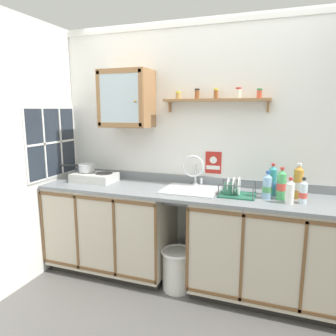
{
  "coord_description": "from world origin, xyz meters",
  "views": [
    {
      "loc": [
        0.77,
        -2.27,
        1.66
      ],
      "look_at": [
        -0.25,
        0.56,
        1.1
      ],
      "focal_mm": 33.57,
      "sensor_mm": 36.0,
      "label": 1
    }
  ],
  "objects_px": {
    "bottle_water_blue_3": "(267,187)",
    "mug": "(229,189)",
    "hot_plate_stove": "(94,177)",
    "bottle_water_clear_4": "(303,192)",
    "warning_sign": "(213,163)",
    "dish_rack": "(236,191)",
    "bottle_juice_amber_5": "(298,183)",
    "trash_bin": "(177,269)",
    "bottle_detergent_teal_1": "(272,181)",
    "sink": "(191,190)",
    "bottle_soda_green_0": "(281,185)",
    "wall_cabinet": "(127,99)",
    "saucepan": "(86,167)",
    "bottle_opaque_white_2": "(290,192)"
  },
  "relations": [
    {
      "from": "warning_sign",
      "to": "bottle_detergent_teal_1",
      "type": "bearing_deg",
      "value": -18.86
    },
    {
      "from": "bottle_water_blue_3",
      "to": "mug",
      "type": "bearing_deg",
      "value": -177.66
    },
    {
      "from": "hot_plate_stove",
      "to": "bottle_water_clear_4",
      "type": "distance_m",
      "value": 2.0
    },
    {
      "from": "wall_cabinet",
      "to": "warning_sign",
      "type": "relative_size",
      "value": 2.59
    },
    {
      "from": "bottle_detergent_teal_1",
      "to": "mug",
      "type": "bearing_deg",
      "value": -158.08
    },
    {
      "from": "bottle_soda_green_0",
      "to": "wall_cabinet",
      "type": "distance_m",
      "value": 1.66
    },
    {
      "from": "saucepan",
      "to": "bottle_juice_amber_5",
      "type": "relative_size",
      "value": 1.18
    },
    {
      "from": "bottle_water_clear_4",
      "to": "warning_sign",
      "type": "bearing_deg",
      "value": 155.51
    },
    {
      "from": "saucepan",
      "to": "dish_rack",
      "type": "height_order",
      "value": "saucepan"
    },
    {
      "from": "bottle_juice_amber_5",
      "to": "mug",
      "type": "xyz_separation_m",
      "value": [
        -0.56,
        -0.11,
        -0.08
      ]
    },
    {
      "from": "mug",
      "to": "warning_sign",
      "type": "distance_m",
      "value": 0.43
    },
    {
      "from": "bottle_water_blue_3",
      "to": "sink",
      "type": "bearing_deg",
      "value": 174.79
    },
    {
      "from": "hot_plate_stove",
      "to": "bottle_water_clear_4",
      "type": "relative_size",
      "value": 2.07
    },
    {
      "from": "wall_cabinet",
      "to": "trash_bin",
      "type": "distance_m",
      "value": 1.71
    },
    {
      "from": "bottle_opaque_white_2",
      "to": "dish_rack",
      "type": "relative_size",
      "value": 0.69
    },
    {
      "from": "sink",
      "to": "bottle_water_clear_4",
      "type": "xyz_separation_m",
      "value": [
        0.95,
        -0.11,
        0.09
      ]
    },
    {
      "from": "bottle_opaque_white_2",
      "to": "mug",
      "type": "distance_m",
      "value": 0.5
    },
    {
      "from": "dish_rack",
      "to": "mug",
      "type": "bearing_deg",
      "value": -166.6
    },
    {
      "from": "bottle_detergent_teal_1",
      "to": "mug",
      "type": "xyz_separation_m",
      "value": [
        -0.35,
        -0.14,
        -0.07
      ]
    },
    {
      "from": "bottle_water_clear_4",
      "to": "dish_rack",
      "type": "bearing_deg",
      "value": 174.88
    },
    {
      "from": "hot_plate_stove",
      "to": "bottle_juice_amber_5",
      "type": "height_order",
      "value": "bottle_juice_amber_5"
    },
    {
      "from": "sink",
      "to": "bottle_water_clear_4",
      "type": "relative_size",
      "value": 2.38
    },
    {
      "from": "bottle_detergent_teal_1",
      "to": "warning_sign",
      "type": "relative_size",
      "value": 1.31
    },
    {
      "from": "wall_cabinet",
      "to": "bottle_water_blue_3",
      "type": "bearing_deg",
      "value": -6.75
    },
    {
      "from": "bottle_detergent_teal_1",
      "to": "trash_bin",
      "type": "relative_size",
      "value": 0.73
    },
    {
      "from": "wall_cabinet",
      "to": "trash_bin",
      "type": "xyz_separation_m",
      "value": [
        0.63,
        -0.28,
        -1.56
      ]
    },
    {
      "from": "sink",
      "to": "saucepan",
      "type": "height_order",
      "value": "sink"
    },
    {
      "from": "bottle_soda_green_0",
      "to": "saucepan",
      "type": "bearing_deg",
      "value": 178.44
    },
    {
      "from": "mug",
      "to": "hot_plate_stove",
      "type": "bearing_deg",
      "value": 177.51
    },
    {
      "from": "bottle_opaque_white_2",
      "to": "hot_plate_stove",
      "type": "bearing_deg",
      "value": 175.81
    },
    {
      "from": "bottle_soda_green_0",
      "to": "bottle_opaque_white_2",
      "type": "distance_m",
      "value": 0.13
    },
    {
      "from": "bottle_juice_amber_5",
      "to": "wall_cabinet",
      "type": "distance_m",
      "value": 1.77
    },
    {
      "from": "bottle_water_blue_3",
      "to": "bottle_detergent_teal_1",
      "type": "bearing_deg",
      "value": 74.71
    },
    {
      "from": "saucepan",
      "to": "mug",
      "type": "distance_m",
      "value": 1.52
    },
    {
      "from": "bottle_juice_amber_5",
      "to": "trash_bin",
      "type": "xyz_separation_m",
      "value": [
        -0.99,
        -0.22,
        -0.85
      ]
    },
    {
      "from": "bottle_water_clear_4",
      "to": "warning_sign",
      "type": "relative_size",
      "value": 0.98
    },
    {
      "from": "bottle_soda_green_0",
      "to": "bottle_water_clear_4",
      "type": "height_order",
      "value": "bottle_soda_green_0"
    },
    {
      "from": "bottle_detergent_teal_1",
      "to": "wall_cabinet",
      "type": "bearing_deg",
      "value": 178.55
    },
    {
      "from": "mug",
      "to": "saucepan",
      "type": "bearing_deg",
      "value": 176.98
    },
    {
      "from": "dish_rack",
      "to": "mug",
      "type": "xyz_separation_m",
      "value": [
        -0.06,
        -0.01,
        0.02
      ]
    },
    {
      "from": "sink",
      "to": "bottle_detergent_teal_1",
      "type": "xyz_separation_m",
      "value": [
        0.71,
        0.07,
        0.13
      ]
    },
    {
      "from": "hot_plate_stove",
      "to": "bottle_soda_green_0",
      "type": "distance_m",
      "value": 1.83
    },
    {
      "from": "bottle_soda_green_0",
      "to": "bottle_detergent_teal_1",
      "type": "xyz_separation_m",
      "value": [
        -0.08,
        0.11,
        0.0
      ]
    },
    {
      "from": "saucepan",
      "to": "wall_cabinet",
      "type": "height_order",
      "value": "wall_cabinet"
    },
    {
      "from": "wall_cabinet",
      "to": "sink",
      "type": "bearing_deg",
      "value": -8.23
    },
    {
      "from": "warning_sign",
      "to": "wall_cabinet",
      "type": "bearing_deg",
      "value": -169.61
    },
    {
      "from": "bottle_detergent_teal_1",
      "to": "bottle_juice_amber_5",
      "type": "height_order",
      "value": "bottle_juice_amber_5"
    },
    {
      "from": "sink",
      "to": "wall_cabinet",
      "type": "bearing_deg",
      "value": 171.77
    },
    {
      "from": "bottle_juice_amber_5",
      "to": "trash_bin",
      "type": "height_order",
      "value": "bottle_juice_amber_5"
    },
    {
      "from": "hot_plate_stove",
      "to": "bottle_detergent_teal_1",
      "type": "bearing_deg",
      "value": 2.59
    }
  ]
}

